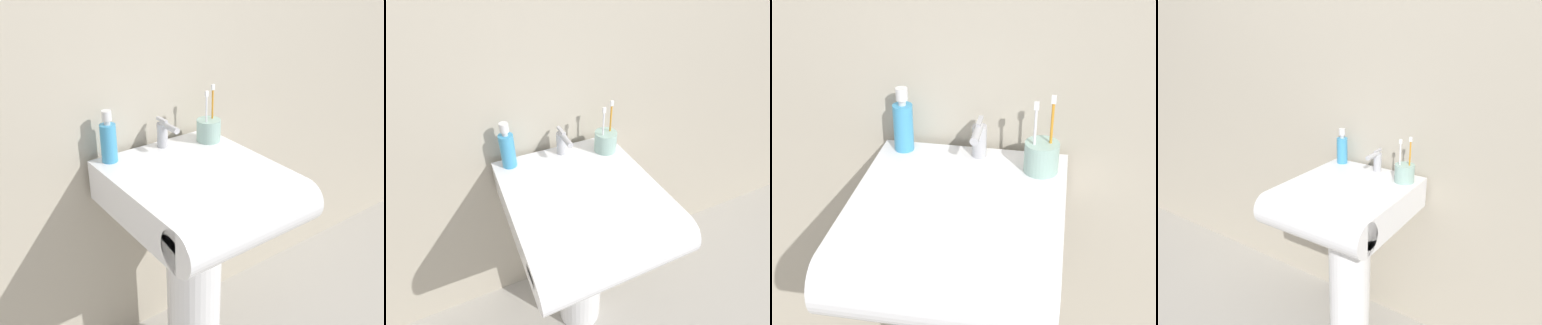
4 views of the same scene
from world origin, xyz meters
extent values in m
cube|color=#B7AD99|center=(0.00, 0.30, 1.20)|extent=(5.00, 0.05, 2.40)
cylinder|color=white|center=(0.00, 0.00, 0.34)|extent=(0.20, 0.20, 0.69)
cube|color=white|center=(0.00, 0.00, 0.76)|extent=(0.50, 0.52, 0.14)
cylinder|color=white|center=(0.00, -0.26, 0.76)|extent=(0.50, 0.14, 0.14)
cylinder|color=#B7B7BC|center=(0.02, 0.21, 0.87)|extent=(0.04, 0.04, 0.09)
cylinder|color=#B7B7BC|center=(0.02, 0.17, 0.91)|extent=(0.02, 0.09, 0.02)
cube|color=#B7B7BC|center=(0.02, 0.21, 0.92)|extent=(0.01, 0.06, 0.01)
cylinder|color=#99BFB2|center=(0.18, 0.16, 0.86)|extent=(0.09, 0.09, 0.08)
cylinder|color=white|center=(0.16, 0.15, 0.92)|extent=(0.01, 0.01, 0.16)
cube|color=white|center=(0.16, 0.15, 1.01)|extent=(0.01, 0.01, 0.02)
cylinder|color=orange|center=(0.20, 0.16, 0.93)|extent=(0.01, 0.01, 0.17)
cube|color=white|center=(0.20, 0.16, 1.02)|extent=(0.01, 0.01, 0.02)
cylinder|color=#3F99CC|center=(-0.19, 0.21, 0.89)|extent=(0.05, 0.05, 0.13)
cylinder|color=silver|center=(-0.19, 0.21, 0.96)|extent=(0.02, 0.02, 0.01)
cylinder|color=silver|center=(-0.19, 0.21, 0.99)|extent=(0.03, 0.03, 0.03)
camera|label=1|loc=(-0.82, -1.11, 1.52)|focal=45.00mm
camera|label=2|loc=(-0.32, -0.70, 1.49)|focal=28.00mm
camera|label=3|loc=(0.22, -1.14, 1.58)|focal=55.00mm
camera|label=4|loc=(0.83, -1.24, 1.45)|focal=35.00mm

